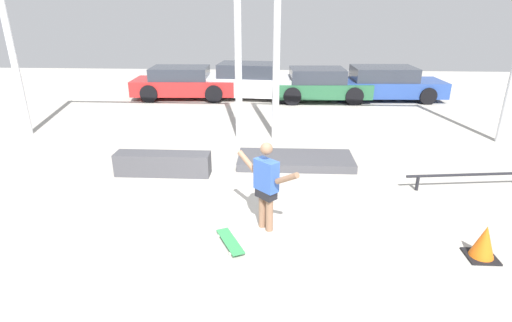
% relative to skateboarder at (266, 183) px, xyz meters
% --- Properties ---
extents(ground_plane, '(36.00, 36.00, 0.00)m').
position_rel_skateboarder_xyz_m(ground_plane, '(-0.41, 0.27, -0.88)').
color(ground_plane, '#B2ADA3').
extents(skateboarder, '(1.08, 1.08, 1.60)m').
position_rel_skateboarder_xyz_m(skateboarder, '(0.00, 0.00, 0.00)').
color(skateboarder, '#8C664C').
rests_on(skateboarder, ground_plane).
extents(skateboard, '(0.56, 0.84, 0.08)m').
position_rel_skateboarder_xyz_m(skateboard, '(-0.57, -0.56, -0.81)').
color(skateboard, '#338C4C').
rests_on(skateboard, ground_plane).
extents(grind_box, '(2.18, 0.48, 0.52)m').
position_rel_skateboarder_xyz_m(grind_box, '(-2.45, 2.28, -0.61)').
color(grind_box, '#47474C').
rests_on(grind_box, ground_plane).
extents(manual_pad, '(2.83, 1.21, 0.20)m').
position_rel_skateboarder_xyz_m(manual_pad, '(0.64, 3.08, -0.78)').
color(manual_pad, '#47474C').
rests_on(manual_pad, ground_plane).
extents(grind_rail, '(2.83, 0.42, 0.35)m').
position_rel_skateboarder_xyz_m(grind_rail, '(4.32, 1.87, -0.59)').
color(grind_rail, black).
rests_on(grind_rail, ground_plane).
extents(canopy_support_left, '(6.64, 0.20, 5.12)m').
position_rel_skateboarder_xyz_m(canopy_support_left, '(-4.16, 5.13, 2.40)').
color(canopy_support_left, silver).
rests_on(canopy_support_left, ground_plane).
extents(canopy_support_right, '(6.64, 0.20, 5.12)m').
position_rel_skateboarder_xyz_m(canopy_support_right, '(3.33, 5.13, 2.40)').
color(canopy_support_right, silver).
rests_on(canopy_support_right, ground_plane).
extents(parked_car_red, '(4.28, 2.04, 1.29)m').
position_rel_skateboarder_xyz_m(parked_car_red, '(-3.76, 10.38, -0.24)').
color(parked_car_red, red).
rests_on(parked_car_red, ground_plane).
extents(parked_car_white, '(4.41, 2.14, 1.45)m').
position_rel_skateboarder_xyz_m(parked_car_white, '(-0.93, 10.47, -0.18)').
color(parked_car_white, white).
rests_on(parked_car_white, ground_plane).
extents(parked_car_green, '(4.00, 2.08, 1.30)m').
position_rel_skateboarder_xyz_m(parked_car_green, '(1.86, 10.24, -0.24)').
color(parked_car_green, '#28603D').
rests_on(parked_car_green, ground_plane).
extents(parked_car_blue, '(4.57, 2.14, 1.33)m').
position_rel_skateboarder_xyz_m(parked_car_blue, '(4.60, 10.57, -0.23)').
color(parked_car_blue, '#284793').
rests_on(parked_car_blue, ground_plane).
extents(traffic_cone, '(0.45, 0.45, 0.56)m').
position_rel_skateboarder_xyz_m(traffic_cone, '(3.39, -0.69, -0.61)').
color(traffic_cone, black).
rests_on(traffic_cone, ground_plane).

